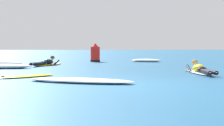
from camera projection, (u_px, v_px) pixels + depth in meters
ground_plane at (107, 63)px, 17.68m from camera, size 120.00×120.00×0.00m
surfer_near at (200, 70)px, 11.00m from camera, size 0.59×2.72×0.54m
surfer_far at (47, 63)px, 15.47m from camera, size 1.51×2.44×0.54m
drifting_surfboard at (26, 76)px, 9.72m from camera, size 1.86×1.48×0.16m
whitewater_mid_left at (146, 60)px, 19.03m from camera, size 1.96×1.11×0.20m
whitewater_mid_right at (80, 80)px, 8.34m from camera, size 3.11×1.75×0.12m
whitewater_back at (2, 63)px, 15.33m from camera, size 2.44×1.49×0.26m
whitewater_far_band at (3, 66)px, 13.45m from camera, size 2.52×0.91×0.22m
channel_marker_buoy at (95, 54)px, 19.23m from camera, size 0.62×0.62×1.19m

